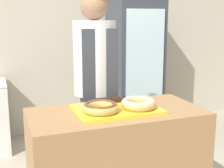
# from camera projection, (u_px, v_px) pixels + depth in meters

# --- Properties ---
(wall_back) EXTENTS (8.00, 0.06, 2.70)m
(wall_back) POSITION_uv_depth(u_px,v_px,m) (58.00, 33.00, 4.13)
(wall_back) COLOR #BCB29E
(wall_back) RESTS_ON ground_plane
(display_counter) EXTENTS (1.27, 0.63, 0.88)m
(display_counter) POSITION_uv_depth(u_px,v_px,m) (117.00, 167.00, 2.36)
(display_counter) COLOR #997047
(display_counter) RESTS_ON ground_plane
(serving_tray) EXTENTS (0.60, 0.42, 0.02)m
(serving_tray) POSITION_uv_depth(u_px,v_px,m) (117.00, 109.00, 2.27)
(serving_tray) COLOR yellow
(serving_tray) RESTS_ON display_counter
(donut_chocolate_glaze) EXTENTS (0.26, 0.26, 0.07)m
(donut_chocolate_glaze) POSITION_uv_depth(u_px,v_px,m) (100.00, 107.00, 2.15)
(donut_chocolate_glaze) COLOR tan
(donut_chocolate_glaze) RESTS_ON serving_tray
(donut_light_glaze) EXTENTS (0.26, 0.26, 0.07)m
(donut_light_glaze) POSITION_uv_depth(u_px,v_px,m) (139.00, 103.00, 2.25)
(donut_light_glaze) COLOR tan
(donut_light_glaze) RESTS_ON serving_tray
(brownie_back_left) EXTENTS (0.07, 0.07, 0.03)m
(brownie_back_left) POSITION_uv_depth(u_px,v_px,m) (102.00, 101.00, 2.39)
(brownie_back_left) COLOR black
(brownie_back_left) RESTS_ON serving_tray
(brownie_back_right) EXTENTS (0.07, 0.07, 0.03)m
(brownie_back_right) POSITION_uv_depth(u_px,v_px,m) (116.00, 100.00, 2.43)
(brownie_back_right) COLOR black
(brownie_back_right) RESTS_ON serving_tray
(baker_person) EXTENTS (0.37, 0.37, 1.80)m
(baker_person) POSITION_uv_depth(u_px,v_px,m) (95.00, 84.00, 2.81)
(baker_person) COLOR #4C4C51
(baker_person) RESTS_ON ground_plane
(beverage_fridge) EXTENTS (0.62, 0.62, 1.80)m
(beverage_fridge) POSITION_uv_depth(u_px,v_px,m) (135.00, 67.00, 4.20)
(beverage_fridge) COLOR #333842
(beverage_fridge) RESTS_ON ground_plane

